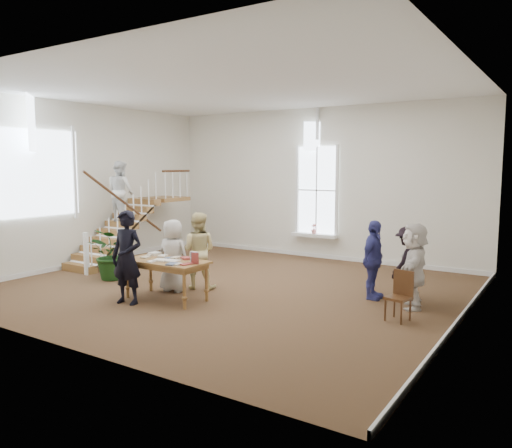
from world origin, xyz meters
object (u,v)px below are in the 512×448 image
Objects in this scene: person_yellow at (198,251)px; woman_cluster_c at (414,266)px; woman_cluster_b at (408,262)px; floor_plant at (114,254)px; police_officer at (127,257)px; woman_cluster_a at (373,260)px; elderly_woman at (173,256)px; side_chair at (400,293)px; library_table at (166,264)px.

woman_cluster_c is at bearing 169.88° from person_yellow.
woman_cluster_b is 1.21× the size of floor_plant.
police_officer reaches higher than woman_cluster_a.
woman_cluster_b is (4.56, 2.24, -0.03)m from elderly_woman.
woman_cluster_c is 0.99m from side_chair.
woman_cluster_b is at bearing -161.27° from elderly_woman.
person_yellow is 1.03× the size of woman_cluster_c.
police_officer is at bearing 126.82° from woman_cluster_a.
floor_plant is (-1.90, 1.32, -0.31)m from police_officer.
woman_cluster_b reaches higher than floor_plant.
elderly_woman is 4.94m from side_chair.
woman_cluster_b is (4.66, 3.49, -0.18)m from police_officer.
person_yellow reaches higher than woman_cluster_a.
woman_cluster_a is at bearing 27.54° from police_officer.
person_yellow is 1.92× the size of side_chair.
woman_cluster_c reaches higher than woman_cluster_a.
woman_cluster_c reaches higher than side_chair.
woman_cluster_b is 0.91× the size of woman_cluster_c.
woman_cluster_b is at bearing -53.14° from woman_cluster_a.
police_officer reaches higher than floor_plant.
woman_cluster_c is at bearing 12.50° from floor_plant.
woman_cluster_a is at bearing 16.11° from floor_plant.
library_table is 5.08m from woman_cluster_b.
library_table is 1.40× the size of floor_plant.
police_officer is 5.36m from side_chair.
woman_cluster_b is 6.91m from floor_plant.
person_yellow is (-0.05, 1.09, 0.12)m from library_table.
woman_cluster_b is at bearing 178.65° from person_yellow.
elderly_woman is 1.27× the size of floor_plant.
side_chair is at bearing 11.74° from police_officer.
elderly_woman is 2.01m from floor_plant.
woman_cluster_b is 0.72m from woman_cluster_c.
elderly_woman is (-0.35, 0.59, 0.06)m from library_table.
side_chair is (0.92, -1.13, -0.33)m from woman_cluster_a.
woman_cluster_c is at bearing -169.31° from elderly_woman.
woman_cluster_a reaches higher than side_chair.
elderly_woman is 0.96× the size of woman_cluster_c.
floor_plant is at bearing 106.10° from woman_cluster_a.
floor_plant is (-6.86, -1.52, -0.21)m from woman_cluster_c.
library_table is at bearing -151.92° from side_chair.
police_officer is 2.10× the size of side_chair.
library_table is at bearing 113.09° from elderly_woman.
police_officer is 1.09× the size of person_yellow.
police_officer is 5.72m from woman_cluster_c.
police_officer is at bearing -76.12° from woman_cluster_c.
woman_cluster_a is at bearing -163.10° from elderly_woman.
woman_cluster_a is at bearing 175.85° from person_yellow.
woman_cluster_a reaches higher than library_table.
side_chair reaches higher than library_table.
police_officer is at bearing -124.63° from library_table.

